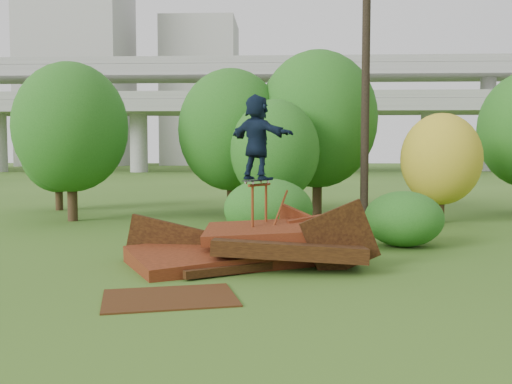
{
  "coord_description": "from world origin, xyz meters",
  "views": [
    {
      "loc": [
        -0.25,
        -10.83,
        2.5
      ],
      "look_at": [
        -0.8,
        2.0,
        1.6
      ],
      "focal_mm": 40.0,
      "sensor_mm": 36.0,
      "label": 1
    }
  ],
  "objects_px": {
    "scrap_pile": "(247,249)",
    "skater": "(257,137)",
    "utility_pole": "(366,69)",
    "flat_plate": "(170,298)"
  },
  "relations": [
    {
      "from": "scrap_pile",
      "to": "skater",
      "type": "xyz_separation_m",
      "value": [
        0.2,
        0.42,
        2.5
      ]
    },
    {
      "from": "scrap_pile",
      "to": "utility_pole",
      "type": "distance_m",
      "value": 9.52
    },
    {
      "from": "scrap_pile",
      "to": "skater",
      "type": "distance_m",
      "value": 2.54
    },
    {
      "from": "scrap_pile",
      "to": "flat_plate",
      "type": "relative_size",
      "value": 2.59
    },
    {
      "from": "skater",
      "to": "utility_pole",
      "type": "distance_m",
      "value": 8.04
    },
    {
      "from": "scrap_pile",
      "to": "flat_plate",
      "type": "xyz_separation_m",
      "value": [
        -1.15,
        -3.0,
        -0.33
      ]
    },
    {
      "from": "flat_plate",
      "to": "utility_pole",
      "type": "xyz_separation_m",
      "value": [
        4.78,
        10.27,
        5.3
      ]
    },
    {
      "from": "skater",
      "to": "flat_plate",
      "type": "relative_size",
      "value": 0.86
    },
    {
      "from": "scrap_pile",
      "to": "utility_pole",
      "type": "bearing_deg",
      "value": 63.46
    },
    {
      "from": "flat_plate",
      "to": "utility_pole",
      "type": "height_order",
      "value": "utility_pole"
    }
  ]
}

